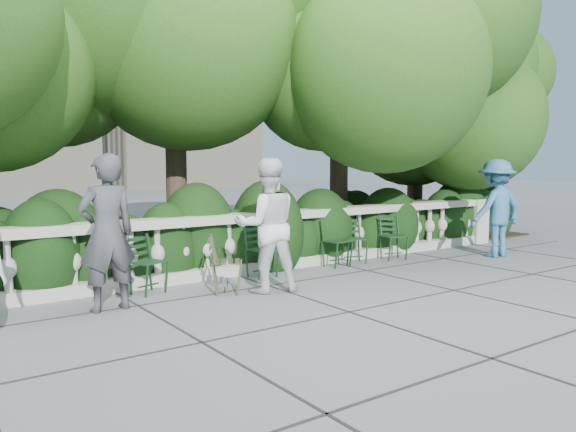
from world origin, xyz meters
TOP-DOWN VIEW (x-y plane):
  - ground at (0.00, 0.00)m, footprint 90.00×90.00m
  - balustrade at (0.00, 1.80)m, footprint 12.00×0.44m
  - shrub_hedge at (0.00, 3.00)m, footprint 15.00×2.60m
  - tree_canopy at (0.69, 3.19)m, footprint 15.04×6.52m
  - chair_b at (-2.09, 1.22)m, footprint 0.58×0.60m
  - chair_c at (1.74, 1.33)m, footprint 0.57×0.59m
  - chair_d at (1.34, 1.25)m, footprint 0.47×0.50m
  - chair_e at (-0.23, 1.22)m, footprint 0.48×0.52m
  - chair_f at (2.61, 1.16)m, footprint 0.56×0.58m
  - chair_weathered at (-1.10, 0.68)m, footprint 0.64×0.62m
  - person_woman_grey at (-2.87, 0.80)m, footprint 0.73×0.51m
  - person_casual_man at (-0.71, 0.52)m, footprint 1.09×0.96m
  - person_older_blue at (4.51, 0.41)m, footprint 1.28×0.81m

SIDE VIEW (x-z plane):
  - ground at x=0.00m, z-range 0.00..0.00m
  - shrub_hedge at x=0.00m, z-range -0.85..0.85m
  - chair_b at x=-2.09m, z-range -0.42..0.42m
  - chair_c at x=1.74m, z-range -0.42..0.42m
  - chair_d at x=1.34m, z-range -0.42..0.42m
  - chair_e at x=-0.23m, z-range -0.42..0.42m
  - chair_f at x=2.61m, z-range -0.42..0.42m
  - chair_weathered at x=-1.10m, z-range -0.42..0.42m
  - balustrade at x=0.00m, z-range -0.01..0.99m
  - person_older_blue at x=4.51m, z-range 0.00..1.89m
  - person_casual_man at x=-0.71m, z-range 0.00..1.89m
  - person_woman_grey at x=-2.87m, z-range 0.00..1.94m
  - tree_canopy at x=0.69m, z-range 0.57..7.35m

